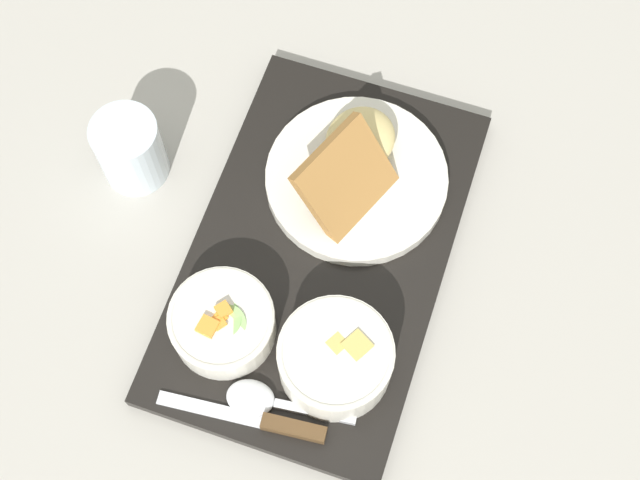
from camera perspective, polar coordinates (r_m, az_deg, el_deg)
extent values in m
plane|color=#ADA89E|center=(1.00, 0.00, -1.08)|extent=(4.00, 4.00, 0.00)
cube|color=black|center=(0.99, 0.00, -0.88)|extent=(0.46, 0.30, 0.02)
cylinder|color=silver|center=(0.94, -6.24, -5.33)|extent=(0.11, 0.11, 0.05)
torus|color=silver|center=(0.92, -6.37, -4.96)|extent=(0.11, 0.11, 0.01)
cylinder|color=#8EBC6B|center=(0.92, -6.31, -5.14)|extent=(0.06, 0.06, 0.01)
cylinder|color=#8EBC6B|center=(0.93, -6.65, -5.38)|extent=(0.05, 0.05, 0.02)
cylinder|color=#8EBC6B|center=(0.92, -6.34, -5.06)|extent=(0.05, 0.05, 0.02)
cylinder|color=#8EBC6B|center=(0.92, -4.81, -4.99)|extent=(0.04, 0.04, 0.01)
cylinder|color=#8EBC6B|center=(0.92, -6.68, -5.02)|extent=(0.04, 0.03, 0.01)
cylinder|color=#8EBC6B|center=(0.92, -5.97, -5.42)|extent=(0.04, 0.04, 0.02)
cube|color=orange|center=(0.92, -6.40, -5.11)|extent=(0.02, 0.02, 0.01)
cube|color=orange|center=(0.92, -7.17, -5.62)|extent=(0.02, 0.02, 0.02)
cube|color=orange|center=(0.92, -6.17, -4.55)|extent=(0.02, 0.02, 0.02)
cube|color=orange|center=(0.92, -6.45, -5.40)|extent=(0.02, 0.02, 0.02)
cylinder|color=silver|center=(0.92, 0.99, -7.63)|extent=(0.12, 0.12, 0.06)
torus|color=silver|center=(0.89, 1.02, -7.18)|extent=(0.12, 0.12, 0.01)
cylinder|color=#B29342|center=(0.91, 1.00, -7.57)|extent=(0.10, 0.10, 0.05)
cube|color=#D1B75B|center=(0.90, 1.11, -6.73)|extent=(0.02, 0.02, 0.01)
cube|color=#D1B75B|center=(0.90, 2.38, -6.85)|extent=(0.03, 0.03, 0.02)
cylinder|color=silver|center=(1.01, 2.35, 3.93)|extent=(0.21, 0.21, 0.02)
ellipsoid|color=#E5CC7F|center=(1.01, 2.60, 6.49)|extent=(0.10, 0.10, 0.04)
cube|color=#A37038|center=(0.97, 1.77, 3.77)|extent=(0.13, 0.12, 0.09)
cube|color=silver|center=(0.94, -7.06, -10.71)|extent=(0.02, 0.11, 0.00)
cube|color=#51381E|center=(0.92, -1.69, -11.95)|extent=(0.02, 0.07, 0.02)
ellipsoid|color=silver|center=(0.93, -4.48, -10.04)|extent=(0.04, 0.05, 0.01)
cube|color=silver|center=(0.93, -0.32, -10.95)|extent=(0.01, 0.09, 0.01)
cylinder|color=silver|center=(1.03, -12.05, 5.68)|extent=(0.08, 0.08, 0.09)
cylinder|color=silver|center=(1.05, -11.88, 5.26)|extent=(0.06, 0.06, 0.05)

